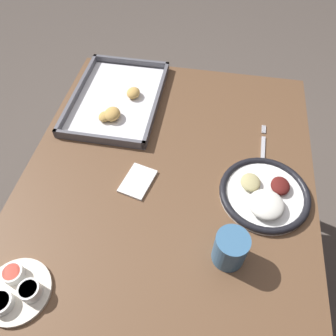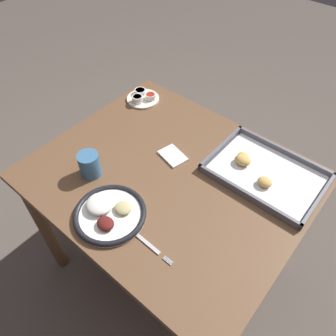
% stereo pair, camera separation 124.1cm
% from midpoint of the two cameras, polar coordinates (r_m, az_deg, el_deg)
% --- Properties ---
extents(ground_plane, '(8.00, 8.00, 0.00)m').
position_cam_midpoint_polar(ground_plane, '(1.66, 10.59, -32.27)').
color(ground_plane, '#564C44').
extents(dining_table, '(1.02, 0.86, 0.75)m').
position_cam_midpoint_polar(dining_table, '(1.06, 15.80, -26.12)').
color(dining_table, brown).
rests_on(dining_table, ground_plane).
extents(dinner_plate, '(0.25, 0.25, 0.05)m').
position_cam_midpoint_polar(dinner_plate, '(0.86, 3.79, -36.67)').
color(dinner_plate, white).
rests_on(dinner_plate, dining_table).
extents(fork, '(0.20, 0.02, 0.00)m').
position_cam_midpoint_polar(fork, '(0.89, 15.92, -42.79)').
color(fork, '#B2B2B7').
rests_on(fork, dining_table).
extents(saucer_plate, '(0.16, 0.16, 0.04)m').
position_cam_midpoint_polar(saucer_plate, '(1.14, 6.42, -0.87)').
color(saucer_plate, beige).
rests_on(saucer_plate, dining_table).
extents(baking_tray, '(0.43, 0.30, 0.04)m').
position_cam_midpoint_polar(baking_tray, '(1.09, 37.05, -20.09)').
color(baking_tray, '#595960').
rests_on(baking_tray, dining_table).
extents(drinking_cup, '(0.08, 0.08, 0.10)m').
position_cam_midpoint_polar(drinking_cup, '(0.87, -3.34, -23.55)').
color(drinking_cup, '#38668E').
rests_on(drinking_cup, dining_table).
extents(napkin, '(0.13, 0.10, 0.01)m').
position_cam_midpoint_polar(napkin, '(0.98, 16.89, -18.44)').
color(napkin, white).
rests_on(napkin, dining_table).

